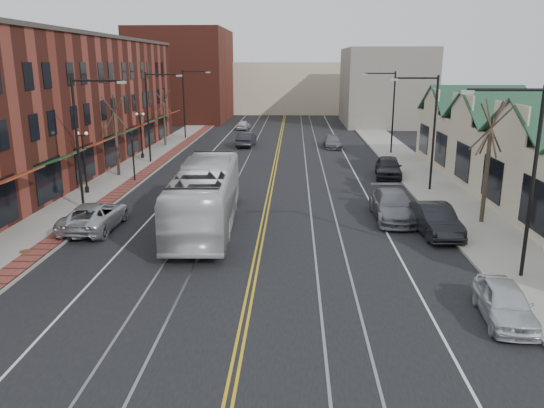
# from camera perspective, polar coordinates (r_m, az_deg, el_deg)

# --- Properties ---
(ground) EXTENTS (160.00, 160.00, 0.00)m
(ground) POSITION_cam_1_polar(r_m,az_deg,el_deg) (18.08, -3.47, -14.85)
(ground) COLOR black
(ground) RESTS_ON ground
(sidewalk_left) EXTENTS (4.00, 120.00, 0.15)m
(sidewalk_left) POSITION_cam_1_polar(r_m,az_deg,el_deg) (39.17, -18.15, 1.08)
(sidewalk_left) COLOR gray
(sidewalk_left) RESTS_ON ground
(sidewalk_right) EXTENTS (4.00, 120.00, 0.15)m
(sidewalk_right) POSITION_cam_1_polar(r_m,az_deg,el_deg) (38.10, 18.01, 0.72)
(sidewalk_right) COLOR gray
(sidewalk_right) RESTS_ON ground
(building_left) EXTENTS (10.00, 50.00, 11.00)m
(building_left) POSITION_cam_1_polar(r_m,az_deg,el_deg) (47.49, -23.79, 9.54)
(building_left) COLOR maroon
(building_left) RESTS_ON ground
(building_right) EXTENTS (8.00, 36.00, 4.60)m
(building_right) POSITION_cam_1_polar(r_m,az_deg,el_deg) (39.70, 26.66, 3.70)
(building_right) COLOR beige
(building_right) RESTS_ON ground
(backdrop_left) EXTENTS (14.00, 18.00, 14.00)m
(backdrop_left) POSITION_cam_1_polar(r_m,az_deg,el_deg) (87.43, -9.53, 13.50)
(backdrop_left) COLOR maroon
(backdrop_left) RESTS_ON ground
(backdrop_mid) EXTENTS (22.00, 14.00, 9.00)m
(backdrop_mid) POSITION_cam_1_polar(r_m,az_deg,el_deg) (100.70, 1.49, 12.44)
(backdrop_mid) COLOR beige
(backdrop_mid) RESTS_ON ground
(backdrop_right) EXTENTS (12.00, 16.00, 11.00)m
(backdrop_right) POSITION_cam_1_polar(r_m,az_deg,el_deg) (81.75, 12.06, 12.23)
(backdrop_right) COLOR slate
(backdrop_right) RESTS_ON ground
(streetlight_l_1) EXTENTS (3.33, 0.25, 8.00)m
(streetlight_l_1) POSITION_cam_1_polar(r_m,az_deg,el_deg) (34.30, -19.61, 7.50)
(streetlight_l_1) COLOR black
(streetlight_l_1) RESTS_ON sidewalk_left
(streetlight_l_2) EXTENTS (3.33, 0.25, 8.00)m
(streetlight_l_2) POSITION_cam_1_polar(r_m,az_deg,el_deg) (49.43, -12.74, 10.04)
(streetlight_l_2) COLOR black
(streetlight_l_2) RESTS_ON sidewalk_left
(streetlight_l_3) EXTENTS (3.33, 0.25, 8.00)m
(streetlight_l_3) POSITION_cam_1_polar(r_m,az_deg,el_deg) (64.98, -9.08, 11.32)
(streetlight_l_3) COLOR black
(streetlight_l_3) RESTS_ON sidewalk_left
(streetlight_r_0) EXTENTS (3.33, 0.25, 8.00)m
(streetlight_r_0) POSITION_cam_1_polar(r_m,az_deg,el_deg) (23.85, 25.48, 3.97)
(streetlight_r_0) COLOR black
(streetlight_r_0) RESTS_ON sidewalk_right
(streetlight_r_1) EXTENTS (3.33, 0.25, 8.00)m
(streetlight_r_1) POSITION_cam_1_polar(r_m,az_deg,el_deg) (38.93, 16.47, 8.55)
(streetlight_r_1) COLOR black
(streetlight_r_1) RESTS_ON sidewalk_right
(streetlight_r_2) EXTENTS (3.33, 0.25, 8.00)m
(streetlight_r_2) POSITION_cam_1_polar(r_m,az_deg,el_deg) (54.54, 12.48, 10.48)
(streetlight_r_2) COLOR black
(streetlight_r_2) RESTS_ON sidewalk_right
(lamppost_l_2) EXTENTS (0.84, 0.28, 4.27)m
(lamppost_l_2) POSITION_cam_1_polar(r_m,az_deg,el_deg) (39.03, -19.50, 4.12)
(lamppost_l_2) COLOR black
(lamppost_l_2) RESTS_ON sidewalk_left
(lamppost_l_3) EXTENTS (0.84, 0.28, 4.27)m
(lamppost_l_3) POSITION_cam_1_polar(r_m,az_deg,el_deg) (52.11, -13.88, 7.08)
(lamppost_l_3) COLOR black
(lamppost_l_3) RESTS_ON sidewalk_left
(tree_left_near) EXTENTS (1.78, 1.37, 6.48)m
(tree_left_near) POSITION_cam_1_polar(r_m,az_deg,el_deg) (44.29, -16.45, 7.29)
(tree_left_near) COLOR #382B21
(tree_left_near) RESTS_ON sidewalk_left
(tree_left_far) EXTENTS (1.66, 1.28, 6.02)m
(tree_left_far) POSITION_cam_1_polar(r_m,az_deg,el_deg) (59.59, -11.54, 9.20)
(tree_left_far) COLOR #382B21
(tree_left_far) RESTS_ON sidewalk_left
(tree_right_mid) EXTENTS (1.90, 1.46, 6.93)m
(tree_right_mid) POSITION_cam_1_polar(r_m,az_deg,el_deg) (31.92, 22.20, 4.44)
(tree_right_mid) COLOR #382B21
(tree_right_mid) RESTS_ON sidewalk_right
(manhole_far) EXTENTS (0.60, 0.60, 0.02)m
(manhole_far) POSITION_cam_1_polar(r_m,az_deg,el_deg) (28.31, -24.97, -4.64)
(manhole_far) COLOR #592D19
(manhole_far) RESTS_ON sidewalk_left
(traffic_signal) EXTENTS (0.18, 0.15, 3.80)m
(traffic_signal) POSITION_cam_1_polar(r_m,az_deg,el_deg) (41.99, -14.73, 5.41)
(traffic_signal) COLOR black
(traffic_signal) RESTS_ON sidewalk_left
(transit_bus) EXTENTS (3.64, 12.94, 3.57)m
(transit_bus) POSITION_cam_1_polar(r_m,az_deg,el_deg) (29.76, -7.16, 0.87)
(transit_bus) COLOR silver
(transit_bus) RESTS_ON ground
(parked_suv) EXTENTS (2.56, 5.51, 1.53)m
(parked_suv) POSITION_cam_1_polar(r_m,az_deg,el_deg) (30.93, -18.54, -1.22)
(parked_suv) COLOR #AEB0B5
(parked_suv) RESTS_ON ground
(parked_car_a) EXTENTS (2.00, 4.17, 1.37)m
(parked_car_a) POSITION_cam_1_polar(r_m,az_deg,el_deg) (20.97, 23.74, -9.68)
(parked_car_a) COLOR silver
(parked_car_a) RESTS_ON ground
(parked_car_b) EXTENTS (2.13, 5.09, 1.64)m
(parked_car_b) POSITION_cam_1_polar(r_m,az_deg,el_deg) (29.75, 17.10, -1.63)
(parked_car_b) COLOR black
(parked_car_b) RESTS_ON ground
(parked_car_c) EXTENTS (2.36, 5.73, 1.66)m
(parked_car_c) POSITION_cam_1_polar(r_m,az_deg,el_deg) (31.98, 12.89, -0.17)
(parked_car_c) COLOR slate
(parked_car_c) RESTS_ON ground
(parked_car_d) EXTENTS (2.57, 5.19, 1.70)m
(parked_car_d) POSITION_cam_1_polar(r_m,az_deg,el_deg) (43.68, 12.41, 3.91)
(parked_car_d) COLOR black
(parked_car_d) RESTS_ON ground
(distant_car_left) EXTENTS (1.95, 4.84, 1.56)m
(distant_car_left) POSITION_cam_1_polar(r_m,az_deg,el_deg) (58.86, -2.78, 6.96)
(distant_car_left) COLOR black
(distant_car_left) RESTS_ON ground
(distant_car_right) EXTENTS (1.89, 4.43, 1.27)m
(distant_car_right) POSITION_cam_1_polar(r_m,az_deg,el_deg) (58.27, 6.52, 6.66)
(distant_car_right) COLOR slate
(distant_car_right) RESTS_ON ground
(distant_car_far) EXTENTS (1.85, 3.87, 1.28)m
(distant_car_far) POSITION_cam_1_polar(r_m,az_deg,el_deg) (73.92, -3.09, 8.49)
(distant_car_far) COLOR silver
(distant_car_far) RESTS_ON ground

